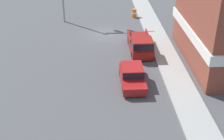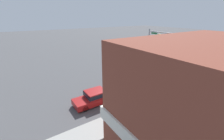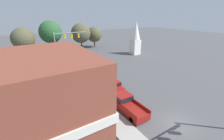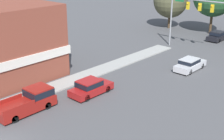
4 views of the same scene
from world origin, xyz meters
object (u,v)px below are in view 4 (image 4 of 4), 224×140
at_px(pickup_truck_parked, 30,101).
at_px(car_distant, 218,36).
at_px(car_oncoming, 190,64).
at_px(car_lead, 90,87).

bearing_deg(pickup_truck_parked, car_distant, 87.31).
bearing_deg(car_oncoming, car_lead, 73.75).
distance_m(car_distant, car_oncoming, 15.78).
bearing_deg(car_oncoming, car_distant, -76.69).
bearing_deg(car_lead, car_oncoming, 73.75).
relative_size(car_lead, car_distant, 1.00).
distance_m(car_lead, pickup_truck_parked, 6.04).
bearing_deg(car_lead, pickup_truck_parked, -104.51).
xyz_separation_m(car_lead, pickup_truck_parked, (-1.51, -5.85, 0.12)).
xyz_separation_m(car_distant, car_oncoming, (3.63, -15.36, -0.01)).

